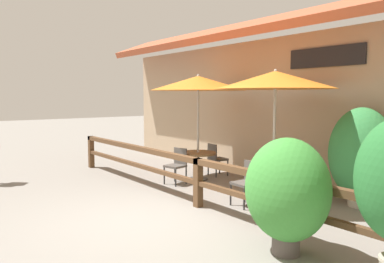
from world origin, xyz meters
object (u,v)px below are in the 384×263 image
(patio_umbrella_middle, at_px, (275,80))
(chair_middle_wallside, at_px, (292,171))
(dining_table_near, at_px, (198,158))
(chair_near_streetside, at_px, (177,164))
(dining_table_middle, at_px, (273,173))
(potted_plant_broad_leaf, at_px, (287,191))
(potted_plant_small_flowering, at_px, (361,155))
(chair_middle_streetside, at_px, (247,181))
(chair_near_wallside, at_px, (216,158))
(patio_umbrella_near, at_px, (198,83))

(patio_umbrella_middle, height_order, chair_middle_wallside, patio_umbrella_middle)
(dining_table_near, xyz_separation_m, chair_middle_wallside, (2.35, 0.77, -0.08))
(chair_near_streetside, xyz_separation_m, dining_table_middle, (2.40, 0.73, 0.08))
(potted_plant_broad_leaf, xyz_separation_m, potted_plant_small_flowering, (-0.52, 2.93, 0.14))
(dining_table_middle, bearing_deg, chair_near_streetside, -163.12)
(patio_umbrella_middle, bearing_deg, potted_plant_broad_leaf, -46.60)
(patio_umbrella_middle, distance_m, chair_middle_streetside, 2.10)
(chair_near_wallside, height_order, potted_plant_broad_leaf, potted_plant_broad_leaf)
(patio_umbrella_near, xyz_separation_m, dining_table_near, (0.00, 0.00, -1.90))
(patio_umbrella_middle, xyz_separation_m, chair_middle_streetside, (-0.05, -0.72, -1.98))
(dining_table_middle, distance_m, chair_middle_streetside, 0.73)
(dining_table_near, bearing_deg, patio_umbrella_near, 180.00)
(patio_umbrella_middle, relative_size, potted_plant_broad_leaf, 1.68)
(dining_table_near, xyz_separation_m, chair_near_wallside, (-0.07, 0.68, -0.08))
(dining_table_middle, height_order, potted_plant_broad_leaf, potted_plant_broad_leaf)
(dining_table_near, relative_size, chair_near_streetside, 1.06)
(dining_table_near, relative_size, dining_table_middle, 1.00)
(chair_middle_streetside, distance_m, chair_middle_wallside, 1.45)
(dining_table_near, relative_size, patio_umbrella_middle, 0.34)
(chair_near_wallside, xyz_separation_m, potted_plant_small_flowering, (3.84, 0.32, 0.53))
(dining_table_near, bearing_deg, dining_table_middle, 1.05)
(dining_table_near, xyz_separation_m, patio_umbrella_middle, (2.43, 0.04, 1.90))
(patio_umbrella_middle, bearing_deg, patio_umbrella_near, -178.95)
(chair_near_streetside, bearing_deg, patio_umbrella_near, 80.39)
(patio_umbrella_near, bearing_deg, chair_middle_wallside, 18.15)
(chair_middle_wallside, bearing_deg, dining_table_near, 31.93)
(potted_plant_small_flowering, bearing_deg, chair_middle_streetside, -129.61)
(dining_table_middle, relative_size, potted_plant_small_flowering, 0.48)
(chair_near_wallside, bearing_deg, chair_middle_streetside, 157.73)
(chair_near_wallside, xyz_separation_m, chair_middle_streetside, (2.44, -1.36, 0.00))
(dining_table_near, relative_size, potted_plant_broad_leaf, 0.58)
(patio_umbrella_middle, bearing_deg, chair_middle_wallside, 95.99)
(patio_umbrella_near, distance_m, dining_table_middle, 3.08)
(patio_umbrella_near, relative_size, chair_near_wallside, 3.09)
(chair_near_streetside, xyz_separation_m, patio_umbrella_middle, (2.40, 0.73, 1.98))
(patio_umbrella_near, height_order, dining_table_near, patio_umbrella_near)
(chair_near_streetside, height_order, dining_table_middle, chair_near_streetside)
(chair_near_streetside, height_order, patio_umbrella_middle, patio_umbrella_middle)
(dining_table_near, height_order, chair_middle_streetside, chair_middle_streetside)
(dining_table_near, xyz_separation_m, chair_middle_streetside, (2.37, -0.68, -0.08))
(potted_plant_broad_leaf, bearing_deg, dining_table_near, 155.83)
(chair_near_streetside, relative_size, dining_table_middle, 0.94)
(chair_middle_wallside, bearing_deg, patio_umbrella_near, 31.93)
(chair_near_wallside, distance_m, potted_plant_broad_leaf, 5.09)
(dining_table_near, xyz_separation_m, potted_plant_broad_leaf, (4.29, -1.92, 0.31))
(patio_umbrella_middle, distance_m, dining_table_middle, 1.90)
(chair_near_streetside, bearing_deg, dining_table_middle, 5.15)
(chair_near_streetside, bearing_deg, chair_middle_wallside, 20.30)
(dining_table_near, distance_m, chair_middle_streetside, 2.47)
(chair_middle_wallside, bearing_deg, dining_table_middle, 109.77)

